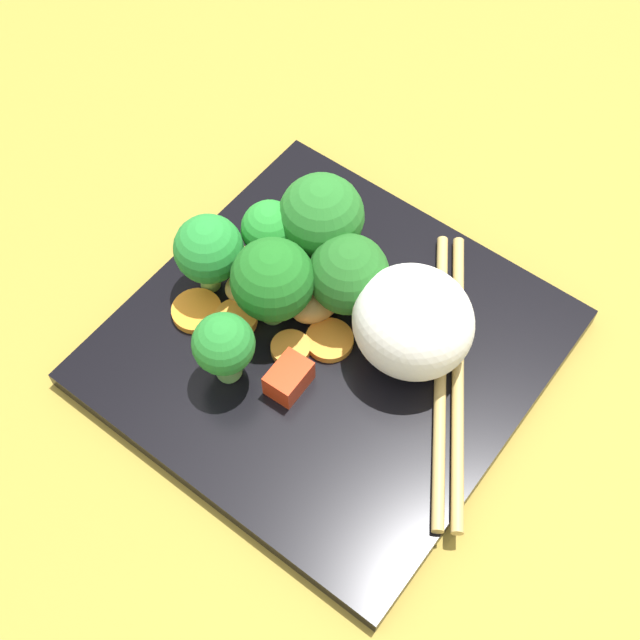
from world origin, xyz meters
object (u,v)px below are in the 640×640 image
object	(u,v)px
square_plate	(329,347)
chopstick_pair	(449,371)
rice_mound	(413,322)
broccoli_floret_5	(209,250)
carrot_slice_2	(290,348)

from	to	relation	value
square_plate	chopstick_pair	bearing A→B (deg)	-158.34
rice_mound	broccoli_floret_5	xyz separation A→B (cm)	(12.67, 3.83, 0.30)
square_plate	chopstick_pair	size ratio (longest dim) A/B	1.39
rice_mound	chopstick_pair	world-z (taller)	rice_mound
broccoli_floret_5	carrot_slice_2	xyz separation A→B (cm)	(-7.00, 0.68, -3.42)
chopstick_pair	rice_mound	bearing A→B (deg)	60.62
rice_mound	square_plate	bearing A→B (deg)	31.53
rice_mound	chopstick_pair	bearing A→B (deg)	-175.35
chopstick_pair	carrot_slice_2	bearing A→B (deg)	85.10
carrot_slice_2	chopstick_pair	bearing A→B (deg)	-150.88
chopstick_pair	square_plate	bearing A→B (deg)	77.63
rice_mound	carrot_slice_2	bearing A→B (deg)	38.54
chopstick_pair	broccoli_floret_5	bearing A→B (deg)	70.65
broccoli_floret_5	square_plate	bearing A→B (deg)	-171.46
broccoli_floret_5	chopstick_pair	distance (cm)	16.38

